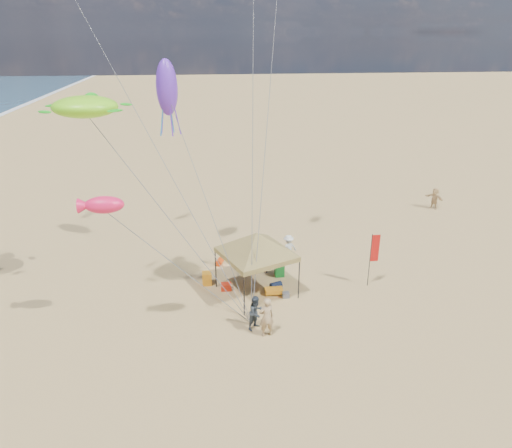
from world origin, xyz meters
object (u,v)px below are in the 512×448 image
object	(u,v)px
chair_green	(279,270)
person_far_c	(435,198)
canopy_tent	(256,235)
feather_flag	(374,251)
person_near_c	(288,248)
person_near_b	(256,313)
cooler_blue	(286,261)
beach_cart	(274,291)
cooler_red	(226,287)
person_near_a	(267,317)
chair_yellow	(207,278)

from	to	relation	value
chair_green	person_far_c	size ratio (longest dim) A/B	0.43
canopy_tent	feather_flag	distance (m)	6.28
person_near_c	person_far_c	distance (m)	14.79
person_near_b	person_near_c	distance (m)	7.13
person_near_b	feather_flag	bearing A→B (deg)	-13.79
canopy_tent	cooler_blue	bearing A→B (deg)	55.88
cooler_blue	beach_cart	xyz separation A→B (m)	(-1.21, -3.36, 0.01)
beach_cart	cooler_red	bearing A→B (deg)	163.76
cooler_red	chair_green	world-z (taller)	chair_green
person_near_a	person_far_c	xyz separation A→B (m)	(15.00, 14.75, -0.13)
chair_yellow	beach_cart	xyz separation A→B (m)	(3.41, -1.44, -0.15)
person_far_c	chair_yellow	bearing A→B (deg)	-92.50
cooler_blue	chair_green	world-z (taller)	chair_green
beach_cart	person_near_c	bearing A→B (deg)	69.17
chair_yellow	person_near_c	size ratio (longest dim) A/B	0.43
person_near_a	chair_green	bearing A→B (deg)	-118.03
feather_flag	person_near_c	size ratio (longest dim) A/B	1.84
person_near_b	person_near_c	size ratio (longest dim) A/B	1.02
cooler_red	person_far_c	size ratio (longest dim) A/B	0.33
cooler_blue	person_near_b	size ratio (longest dim) A/B	0.33
cooler_blue	person_near_a	size ratio (longest dim) A/B	0.28
person_near_a	person_near_b	world-z (taller)	person_near_a
beach_cart	feather_flag	bearing A→B (deg)	3.46
beach_cart	chair_yellow	bearing A→B (deg)	157.18
canopy_tent	chair_green	bearing A→B (deg)	48.34
feather_flag	cooler_blue	world-z (taller)	feather_flag
person_near_b	person_near_c	bearing A→B (deg)	28.05
cooler_blue	person_near_c	size ratio (longest dim) A/B	0.33
chair_green	cooler_blue	bearing A→B (deg)	66.93
canopy_tent	chair_yellow	xyz separation A→B (m)	(-2.53, 1.15, -2.90)
beach_cart	canopy_tent	bearing A→B (deg)	161.96
chair_green	cooler_red	bearing A→B (deg)	-157.67
cooler_red	person_far_c	world-z (taller)	person_far_c
person_near_b	person_far_c	xyz separation A→B (m)	(15.39, 14.16, -0.01)
chair_green	feather_flag	bearing A→B (deg)	-19.29
cooler_blue	chair_green	size ratio (longest dim) A/B	0.77
feather_flag	cooler_red	bearing A→B (deg)	177.12
cooler_blue	person_far_c	xyz separation A→B (m)	(12.92, 7.90, 0.63)
canopy_tent	beach_cart	distance (m)	3.19
cooler_blue	person_near_b	world-z (taller)	person_near_b
canopy_tent	person_near_b	size ratio (longest dim) A/B	3.51
cooler_blue	chair_yellow	size ratio (longest dim) A/B	0.77
chair_green	person_near_b	bearing A→B (deg)	-111.03
cooler_red	person_near_c	world-z (taller)	person_near_c
chair_green	chair_yellow	xyz separation A→B (m)	(-4.02, -0.52, 0.00)
person_near_c	canopy_tent	bearing A→B (deg)	37.83
person_near_a	person_near_c	world-z (taller)	person_near_a
chair_green	person_near_a	size ratio (longest dim) A/B	0.37
person_near_c	chair_yellow	bearing A→B (deg)	6.87
chair_green	person_far_c	xyz separation A→B (m)	(13.52, 9.31, 0.47)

